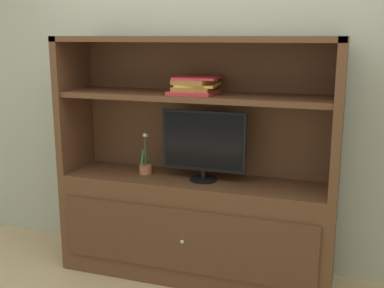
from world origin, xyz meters
TOP-DOWN VIEW (x-y plane):
  - painted_rear_wall at (0.00, 0.75)m, footprint 6.00×0.10m
  - media_console at (0.00, 0.41)m, footprint 1.84×0.48m
  - tv_monitor at (0.07, 0.39)m, footprint 0.56×0.18m
  - potted_plant at (-0.36, 0.41)m, footprint 0.09×0.11m
  - magazine_stack at (0.01, 0.40)m, footprint 0.30×0.35m

SIDE VIEW (x-z plane):
  - media_console at x=0.00m, z-range -0.30..1.33m
  - potted_plant at x=-0.36m, z-range 0.60..0.90m
  - tv_monitor at x=0.07m, z-range 0.71..1.18m
  - magazine_stack at x=0.01m, z-range 1.27..1.38m
  - painted_rear_wall at x=0.00m, z-range 0.00..2.80m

